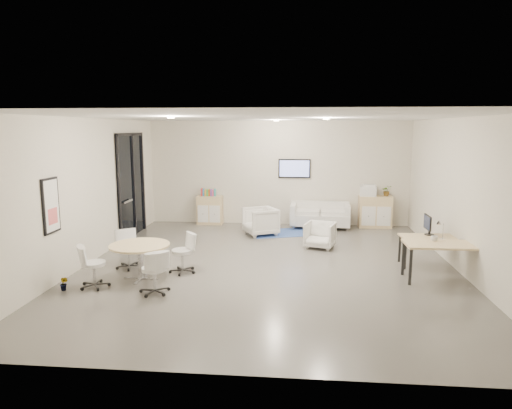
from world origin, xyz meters
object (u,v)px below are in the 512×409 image
Objects in this scene: sideboard_right at (375,212)px; desk_front at (443,247)px; sideboard_left at (210,210)px; armchair_right at (320,234)px; loveseat at (320,216)px; armchair_left at (260,220)px; desk_rear at (431,240)px; round_table at (140,249)px.

sideboard_right is 4.93m from desk_front.
sideboard_left is 4.20m from armchair_right.
sideboard_left is 0.49× the size of loveseat.
armchair_right is 3.26m from desk_front.
sideboard_right is at bearing 71.63° from armchair_right.
sideboard_right is 3.12m from armchair_right.
desk_front is at bearing 19.57° from armchair_left.
sideboard_left is 0.61× the size of desk_front.
armchair_right is (1.61, -1.28, -0.07)m from armchair_left.
desk_rear is at bearing -56.05° from loveseat.
armchair_left is (1.70, -1.32, -0.02)m from sideboard_left.
sideboard_right reaches higher than round_table.
loveseat is (3.41, -0.21, -0.08)m from sideboard_left.
sideboard_right reaches higher than armchair_right.
sideboard_right is at bearing -0.32° from sideboard_left.
sideboard_left is at bearing 179.74° from loveseat.
armchair_left is 2.05m from armchair_right.
desk_front is 5.94m from round_table.
loveseat is 5.19m from desk_front.
armchair_right is at bearing -124.51° from sideboard_right.
round_table is (-3.77, -5.17, 0.28)m from loveseat.
round_table is at bearing -135.36° from sideboard_right.
sideboard_left reaches higher than desk_front.
loveseat is 6.41m from round_table.
loveseat is 1.24× the size of desk_front.
round_table is at bearing -54.32° from armchair_left.
sideboard_left reaches higher than armchair_right.
sideboard_right is 1.14× the size of armchair_left.
round_table is (-5.93, -0.47, -0.04)m from desk_front.
round_table is at bearing -176.23° from desk_front.
round_table is (-3.66, -2.79, 0.28)m from armchair_right.
desk_rear is 6.15m from round_table.
armchair_left is at bearing 136.37° from desk_front.
sideboard_right is (5.07, -0.03, 0.04)m from sideboard_left.
loveseat is at bearing 103.58° from armchair_right.
desk_rear is 0.89× the size of desk_front.
armchair_right is 0.55× the size of desk_rear.
armchair_right is at bearing 37.31° from round_table.
armchair_left is 0.72× the size of round_table.
desk_rear is 0.98m from desk_front.
desk_rear is (0.55, -3.92, 0.11)m from sideboard_right.
sideboard_right is at bearing 9.74° from loveseat.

